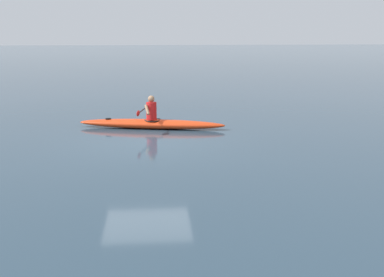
{
  "coord_description": "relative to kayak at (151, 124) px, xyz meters",
  "views": [
    {
      "loc": [
        -0.18,
        13.33,
        3.14
      ],
      "look_at": [
        -0.98,
        3.9,
        0.98
      ],
      "focal_mm": 45.27,
      "sensor_mm": 36.0,
      "label": 1
    }
  ],
  "objects": [
    {
      "name": "ground_plane",
      "position": [
        0.16,
        1.9,
        -0.15
      ],
      "size": [
        160.0,
        160.0,
        0.0
      ],
      "primitive_type": "plane",
      "color": "#283D4C"
    },
    {
      "name": "kayak",
      "position": [
        0.0,
        0.0,
        0.0
      ],
      "size": [
        4.76,
        1.58,
        0.3
      ],
      "color": "red",
      "rests_on": "ground"
    },
    {
      "name": "kayaker",
      "position": [
        0.02,
        -0.0,
        0.48
      ],
      "size": [
        0.62,
        2.29,
        0.77
      ],
      "color": "red",
      "rests_on": "kayak"
    }
  ]
}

